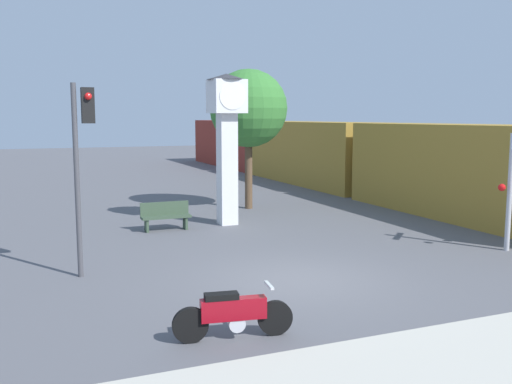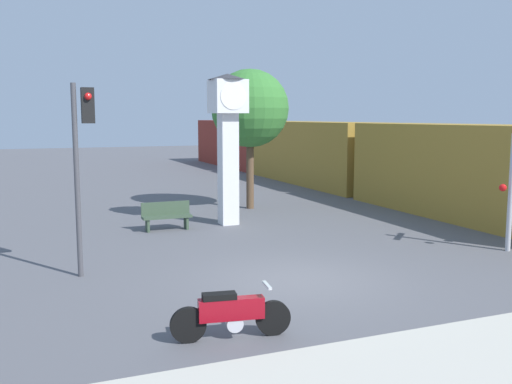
% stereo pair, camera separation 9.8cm
% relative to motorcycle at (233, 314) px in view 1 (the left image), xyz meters
% --- Properties ---
extents(ground_plane, '(120.00, 120.00, 0.00)m').
position_rel_motorcycle_xyz_m(ground_plane, '(2.51, 2.71, -0.43)').
color(ground_plane, '#56565B').
extents(motorcycle, '(2.03, 0.52, 0.90)m').
position_rel_motorcycle_xyz_m(motorcycle, '(0.00, 0.00, 0.00)').
color(motorcycle, black).
rests_on(motorcycle, ground_plane).
extents(clock_tower, '(1.33, 1.33, 5.10)m').
position_rel_motorcycle_xyz_m(clock_tower, '(3.36, 9.70, 2.95)').
color(clock_tower, white).
rests_on(clock_tower, ground_plane).
extents(freight_train, '(2.80, 36.11, 3.40)m').
position_rel_motorcycle_xyz_m(freight_train, '(11.88, 19.55, 1.27)').
color(freight_train, olive).
rests_on(freight_train, ground_plane).
extents(traffic_light, '(0.50, 0.35, 4.42)m').
position_rel_motorcycle_xyz_m(traffic_light, '(-1.83, 4.85, 2.60)').
color(traffic_light, '#47474C').
rests_on(traffic_light, ground_plane).
extents(railroad_crossing_signal, '(0.90, 0.82, 3.24)m').
position_rel_motorcycle_xyz_m(railroad_crossing_signal, '(9.20, 3.05, 1.35)').
color(railroad_crossing_signal, '#B7B7BC').
rests_on(railroad_crossing_signal, ground_plane).
extents(street_tree, '(3.08, 3.08, 5.55)m').
position_rel_motorcycle_xyz_m(street_tree, '(5.30, 12.58, 3.55)').
color(street_tree, brown).
rests_on(street_tree, ground_plane).
extents(bench, '(1.60, 0.44, 0.92)m').
position_rel_motorcycle_xyz_m(bench, '(1.14, 9.48, 0.06)').
color(bench, '#384C38').
rests_on(bench, ground_plane).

